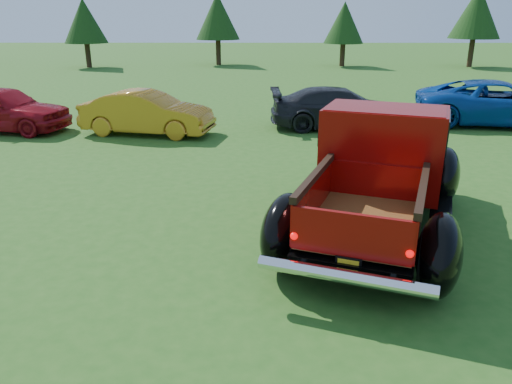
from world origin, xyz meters
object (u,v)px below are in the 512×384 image
tree_mid_right (344,23)px  show_car_red (2,108)px  tree_east (477,12)px  show_car_yellow (147,113)px  show_car_blue (499,103)px  tree_mid_left (218,17)px  pickup_truck (381,170)px  tree_west (84,21)px  show_car_grey (340,108)px

tree_mid_right → show_car_red: size_ratio=1.02×
tree_east → show_car_red: tree_east is taller
tree_mid_right → show_car_yellow: (-9.50, -21.55, -2.30)m
tree_east → show_car_blue: (-6.83, -19.56, -2.91)m
show_car_yellow → tree_east: bearing=-29.8°
tree_mid_left → tree_east: bearing=-4.8°
pickup_truck → show_car_blue: 10.42m
show_car_yellow → show_car_blue: size_ratio=0.76×
show_car_blue → pickup_truck: bearing=154.7°
tree_east → pickup_truck: bearing=-114.5°
tree_west → tree_mid_right: bearing=3.2°
pickup_truck → show_car_grey: pickup_truck is taller
tree_west → tree_east: 27.01m
show_car_yellow → show_car_grey: 6.27m
show_car_red → pickup_truck: bearing=-114.6°
tree_east → tree_mid_right: bearing=176.8°
tree_mid_left → tree_east: size_ratio=0.93×
tree_east → tree_mid_left: bearing=175.2°
show_car_grey → show_car_red: bearing=91.4°
tree_mid_left → show_car_red: (-5.28, -22.12, -2.65)m
tree_east → show_car_yellow: 28.19m
tree_east → show_car_yellow: tree_east is taller
tree_west → pickup_truck: size_ratio=0.76×
show_car_grey → show_car_blue: bearing=-85.8°
tree_west → show_car_yellow: 22.38m
pickup_truck → tree_east: bearing=85.6°
tree_mid_left → show_car_yellow: bearing=-91.3°
show_car_yellow → tree_mid_left: bearing=10.2°
pickup_truck → tree_mid_right: bearing=102.5°
tree_mid_right → show_car_grey: bearing=-99.1°
tree_west → tree_east: size_ratio=0.85×
tree_mid_right → show_car_red: tree_mid_right is taller
show_car_blue → tree_west: bearing=56.4°
tree_west → tree_mid_left: 9.22m
tree_west → tree_mid_right: tree_west is taller
tree_east → show_car_red: 31.23m
pickup_truck → tree_west: bearing=137.4°
tree_mid_right → tree_mid_left: bearing=173.7°
tree_mid_right → show_car_blue: (2.17, -20.06, -2.22)m
tree_mid_left → show_car_blue: tree_mid_left is taller
pickup_truck → show_car_red: (-10.47, 7.47, -0.27)m
show_car_blue → show_car_yellow: bearing=107.1°
tree_east → show_car_yellow: bearing=-131.3°
tree_mid_left → tree_mid_right: bearing=-6.3°
pickup_truck → show_car_yellow: size_ratio=1.48×
tree_mid_left → show_car_yellow: tree_mid_left is taller
tree_mid_left → tree_mid_right: (9.00, -1.00, -0.41)m
show_car_yellow → tree_west: bearing=34.0°
tree_west → pickup_truck: bearing=-62.8°
tree_mid_left → pickup_truck: bearing=-80.0°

